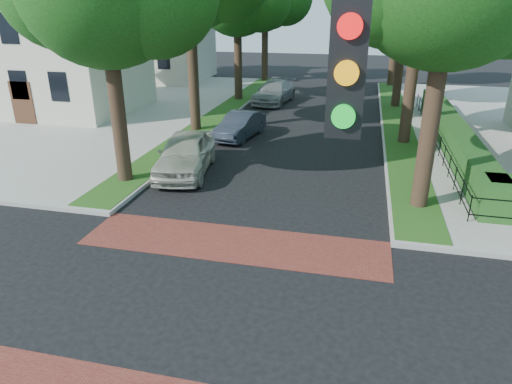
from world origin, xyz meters
TOP-DOWN VIEW (x-y plane):
  - ground at (0.00, 0.00)m, footprint 120.00×120.00m
  - sidewalk_nw at (-19.50, 19.00)m, footprint 30.00×30.00m
  - crosswalk_far at (0.00, 3.20)m, footprint 9.00×2.20m
  - grass_strip_ne at (5.40, 19.10)m, footprint 1.60×29.80m
  - grass_strip_nw at (-5.40, 19.10)m, footprint 1.60×29.80m
  - hedge_main_road at (7.70, 15.00)m, footprint 1.00×18.00m
  - fence_main_road at (6.90, 15.00)m, footprint 0.06×18.00m
  - house_left_near at (-15.49, 17.99)m, footprint 10.00×9.00m
  - house_left_far at (-15.49, 31.99)m, footprint 10.00×9.00m
  - parked_car_front at (-3.60, 8.66)m, footprint 2.70×5.14m
  - parked_car_middle at (-2.80, 14.38)m, footprint 2.03×4.19m
  - parked_car_rear at (-2.87, 23.97)m, footprint 2.65×5.39m

SIDE VIEW (x-z plane):
  - ground at x=0.00m, z-range 0.00..0.00m
  - crosswalk_far at x=0.00m, z-range 0.00..0.01m
  - sidewalk_nw at x=-19.50m, z-range 0.00..0.15m
  - grass_strip_ne at x=5.40m, z-range 0.15..0.17m
  - grass_strip_nw at x=-5.40m, z-range 0.15..0.17m
  - fence_main_road at x=6.90m, z-range 0.15..1.05m
  - parked_car_middle at x=-2.80m, z-range 0.00..1.32m
  - hedge_main_road at x=7.70m, z-range 0.15..1.35m
  - parked_car_rear at x=-2.87m, z-range 0.00..1.51m
  - parked_car_front at x=-3.60m, z-range 0.00..1.67m
  - house_left_near at x=-15.49m, z-range -0.03..10.11m
  - house_left_far at x=-15.49m, z-range -0.03..10.11m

